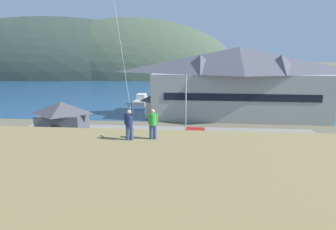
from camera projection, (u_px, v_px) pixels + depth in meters
The scene contains 19 objects.
ground_plane at pixel (153, 169), 26.07m from camera, with size 600.00×600.00×0.00m, color #66604C.
parking_lot_pad at pixel (159, 150), 30.92m from camera, with size 40.00×20.00×0.10m, color gray.
bay_water at pixel (180, 88), 84.41m from camera, with size 360.00×84.00×0.03m, color navy.
far_hill_west_ridge at pixel (49, 74), 138.80m from camera, with size 148.28×70.12×53.89m, color #2D3D33.
far_hill_east_peak at pixel (130, 74), 136.89m from camera, with size 104.01×66.40×52.62m, color #42513D.
harbor_lodge at pixel (238, 81), 45.49m from camera, with size 28.81×10.42×11.36m.
storage_shed_near_lot at pixel (63, 119), 35.00m from camera, with size 5.85×4.81×4.61m.
storage_shed_waterside at pixel (158, 104), 46.85m from camera, with size 5.04×5.49×4.22m.
wharf_dock at pixel (159, 102), 58.76m from camera, with size 3.20×11.13×0.70m.
moored_boat_wharfside at pixel (142, 100), 58.66m from camera, with size 2.66×7.80×2.16m.
moored_boat_outer_mooring at pixel (178, 98), 61.18m from camera, with size 2.99×8.41×2.16m.
parked_car_back_row_right at pixel (336, 162), 24.79m from camera, with size 4.30×2.26×1.82m.
parked_car_mid_row_center at pixel (171, 153), 27.20m from camera, with size 4.26×2.18×1.82m.
parked_car_mid_row_far at pixel (247, 163), 24.74m from camera, with size 4.22×2.09×1.82m.
parked_car_front_row_silver at pixel (196, 136), 32.55m from camera, with size 4.30×2.24×1.82m.
parked_car_corner_spot at pixel (93, 152), 27.39m from camera, with size 4.30×2.25×1.82m.
parking_light_pole at pixel (186, 101), 35.10m from camera, with size 0.24×0.78×7.86m.
person_kite_flyer at pixel (129, 124), 15.84m from camera, with size 0.52×0.69×1.86m.
person_companion at pixel (153, 123), 16.02m from camera, with size 0.54×0.40×1.74m.
Camera 1 is at (3.46, -24.15, 10.52)m, focal length 30.16 mm.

